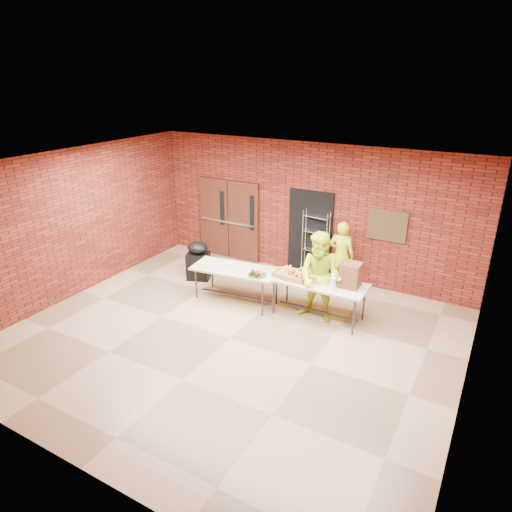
{
  "coord_description": "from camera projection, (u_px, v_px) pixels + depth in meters",
  "views": [
    {
      "loc": [
        4.05,
        -6.17,
        4.66
      ],
      "look_at": [
        -0.23,
        1.4,
        1.13
      ],
      "focal_mm": 32.0,
      "sensor_mm": 36.0,
      "label": 1
    }
  ],
  "objects": [
    {
      "name": "room",
      "position": [
        228.0,
        260.0,
        7.98
      ],
      "size": [
        8.08,
        7.08,
        3.28
      ],
      "color": "brown",
      "rests_on": "ground"
    },
    {
      "name": "cup_stack_mid",
      "position": [
        333.0,
        284.0,
        8.65
      ],
      "size": [
        0.09,
        0.09,
        0.26
      ],
      "primitive_type": "cylinder",
      "color": "silver",
      "rests_on": "table_right"
    },
    {
      "name": "napkin_box",
      "position": [
        227.0,
        264.0,
        9.84
      ],
      "size": [
        0.19,
        0.12,
        0.06
      ],
      "primitive_type": "cube",
      "color": "silver",
      "rests_on": "table_left"
    },
    {
      "name": "cup_stack_back",
      "position": [
        334.0,
        278.0,
        8.92
      ],
      "size": [
        0.09,
        0.09,
        0.26
      ],
      "primitive_type": "cylinder",
      "color": "silver",
      "rests_on": "table_right"
    },
    {
      "name": "coffee_dispenser",
      "position": [
        350.0,
        275.0,
        8.76
      ],
      "size": [
        0.37,
        0.33,
        0.49
      ],
      "primitive_type": "cube",
      "color": "brown",
      "rests_on": "table_right"
    },
    {
      "name": "basket_oranges",
      "position": [
        309.0,
        275.0,
        9.2
      ],
      "size": [
        0.5,
        0.39,
        0.16
      ],
      "color": "#AD7345",
      "rests_on": "table_right"
    },
    {
      "name": "cup_stack_front",
      "position": [
        333.0,
        280.0,
        8.8
      ],
      "size": [
        0.09,
        0.09,
        0.26
      ],
      "primitive_type": "cylinder",
      "color": "silver",
      "rests_on": "table_right"
    },
    {
      "name": "basket_apples",
      "position": [
        295.0,
        277.0,
        9.13
      ],
      "size": [
        0.46,
        0.36,
        0.14
      ],
      "color": "#AD7345",
      "rests_on": "table_right"
    },
    {
      "name": "volunteer_man",
      "position": [
        320.0,
        277.0,
        8.92
      ],
      "size": [
        0.91,
        0.72,
        1.84
      ],
      "primitive_type": "imported",
      "rotation": [
        0.0,
        0.0,
        -0.03
      ],
      "color": "#B1D317",
      "rests_on": "room"
    },
    {
      "name": "basket_bananas",
      "position": [
        286.0,
        274.0,
        9.26
      ],
      "size": [
        0.46,
        0.36,
        0.14
      ],
      "color": "#AD7345",
      "rests_on": "table_right"
    },
    {
      "name": "double_doors",
      "position": [
        229.0,
        220.0,
        11.96
      ],
      "size": [
        1.78,
        0.12,
        2.1
      ],
      "color": "#411C12",
      "rests_on": "room"
    },
    {
      "name": "muffin_tray",
      "position": [
        257.0,
        273.0,
        9.36
      ],
      "size": [
        0.39,
        0.39,
        0.1
      ],
      "color": "#1A5516",
      "rests_on": "table_left"
    },
    {
      "name": "bronze_plaque",
      "position": [
        387.0,
        225.0,
        9.92
      ],
      "size": [
        0.85,
        0.04,
        0.7
      ],
      "primitive_type": "cube",
      "color": "#382A16",
      "rests_on": "room"
    },
    {
      "name": "table_right",
      "position": [
        319.0,
        285.0,
        9.07
      ],
      "size": [
        1.91,
        0.81,
        0.78
      ],
      "rotation": [
        0.0,
        0.0,
        0.01
      ],
      "color": "tan",
      "rests_on": "room"
    },
    {
      "name": "dark_doorway",
      "position": [
        310.0,
        234.0,
        10.93
      ],
      "size": [
        1.1,
        0.06,
        2.1
      ],
      "primitive_type": "cube",
      "color": "black",
      "rests_on": "room"
    },
    {
      "name": "covered_grill",
      "position": [
        198.0,
        260.0,
        10.89
      ],
      "size": [
        0.63,
        0.59,
        0.94
      ],
      "rotation": [
        0.0,
        0.0,
        0.37
      ],
      "color": "black",
      "rests_on": "room"
    },
    {
      "name": "wire_rack",
      "position": [
        315.0,
        245.0,
        10.8
      ],
      "size": [
        0.64,
        0.28,
        1.69
      ],
      "primitive_type": null,
      "rotation": [
        0.0,
        0.0,
        -0.13
      ],
      "color": "#B4B5BB",
      "rests_on": "room"
    },
    {
      "name": "table_left",
      "position": [
        235.0,
        271.0,
        9.73
      ],
      "size": [
        1.95,
        1.0,
        0.77
      ],
      "rotation": [
        0.0,
        0.0,
        0.12
      ],
      "color": "tan",
      "rests_on": "room"
    },
    {
      "name": "volunteer_woman",
      "position": [
        341.0,
        255.0,
        10.31
      ],
      "size": [
        0.61,
        0.42,
        1.6
      ],
      "primitive_type": "imported",
      "rotation": [
        0.0,
        0.0,
        3.21
      ],
      "color": "#B1D317",
      "rests_on": "room"
    }
  ]
}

